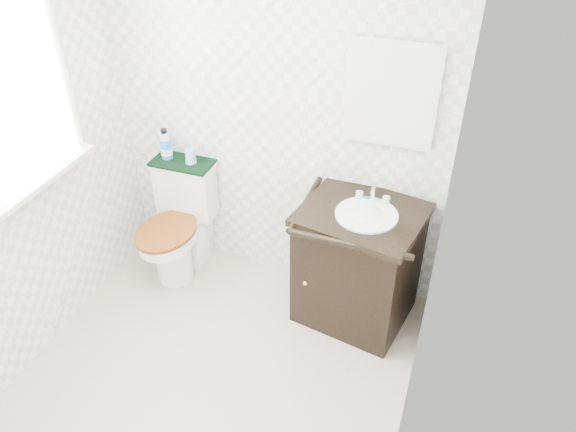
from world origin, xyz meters
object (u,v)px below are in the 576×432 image
Objects in this scene: toilet at (181,226)px; mouthwash_bottle at (166,145)px; trash_bin at (330,278)px; cup at (190,156)px; vanity at (358,262)px.

toilet is 0.59m from mouthwash_bottle.
cup is at bearing 174.60° from trash_bin.
vanity is 9.65× the size of cup.
mouthwash_bottle is at bearing 178.37° from cup.
trash_bin is 3.23× the size of cup.
cup is at bearing 170.98° from vanity.
toilet is 0.53m from cup.
cup is (-1.03, 0.10, 0.70)m from trash_bin.
toilet reaches higher than trash_bin.
toilet is at bearing 177.13° from vanity.
trash_bin is at bearing -5.40° from cup.
cup is at bearing -1.63° from mouthwash_bottle.
toilet is 1.11m from trash_bin.
vanity reaches higher than cup.
mouthwash_bottle is 0.19m from cup.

